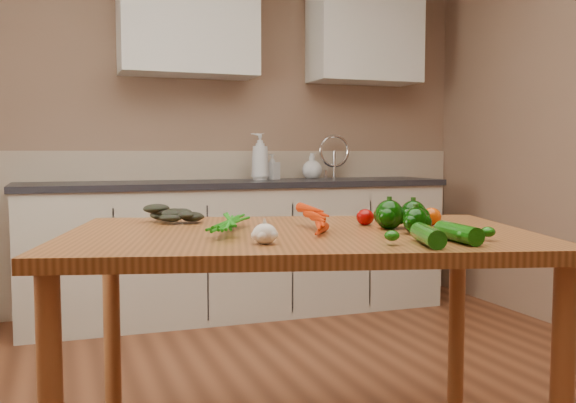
{
  "coord_description": "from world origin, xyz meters",
  "views": [
    {
      "loc": [
        -0.94,
        -1.97,
        1.09
      ],
      "look_at": [
        -0.13,
        0.28,
        0.91
      ],
      "focal_mm": 40.0,
      "sensor_mm": 36.0,
      "label": 1
    }
  ],
  "objects_px": {
    "soap_bottle_a": "(260,157)",
    "soap_bottle_c": "(312,166)",
    "tomato_a": "(365,217)",
    "soap_bottle_b": "(272,167)",
    "carrot_bunch": "(289,220)",
    "leafy_greens": "(175,208)",
    "zucchini_a": "(458,233)",
    "garlic_bulb": "(265,234)",
    "tomato_c": "(431,217)",
    "zucchini_b": "(428,235)",
    "pepper_c": "(416,221)",
    "pepper_b": "(413,215)",
    "tomato_b": "(381,215)",
    "pepper_a": "(389,215)",
    "table": "(299,258)"
  },
  "relations": [
    {
      "from": "table",
      "to": "pepper_b",
      "type": "relative_size",
      "value": 18.6
    },
    {
      "from": "table",
      "to": "tomato_b",
      "type": "height_order",
      "value": "tomato_b"
    },
    {
      "from": "soap_bottle_c",
      "to": "zucchini_b",
      "type": "relative_size",
      "value": 0.89
    },
    {
      "from": "pepper_c",
      "to": "soap_bottle_b",
      "type": "bearing_deg",
      "value": 82.42
    },
    {
      "from": "leafy_greens",
      "to": "pepper_c",
      "type": "height_order",
      "value": "leafy_greens"
    },
    {
      "from": "carrot_bunch",
      "to": "leafy_greens",
      "type": "xyz_separation_m",
      "value": [
        -0.31,
        0.4,
        0.02
      ]
    },
    {
      "from": "soap_bottle_b",
      "to": "zucchini_a",
      "type": "xyz_separation_m",
      "value": [
        -0.31,
        -2.67,
        -0.13
      ]
    },
    {
      "from": "garlic_bulb",
      "to": "zucchini_b",
      "type": "relative_size",
      "value": 0.34
    },
    {
      "from": "leafy_greens",
      "to": "pepper_b",
      "type": "xyz_separation_m",
      "value": [
        0.75,
        -0.46,
        -0.01
      ]
    },
    {
      "from": "tomato_a",
      "to": "soap_bottle_b",
      "type": "bearing_deg",
      "value": 80.32
    },
    {
      "from": "tomato_a",
      "to": "pepper_c",
      "type": "bearing_deg",
      "value": -80.6
    },
    {
      "from": "pepper_c",
      "to": "tomato_a",
      "type": "height_order",
      "value": "pepper_c"
    },
    {
      "from": "leafy_greens",
      "to": "tomato_b",
      "type": "distance_m",
      "value": 0.78
    },
    {
      "from": "tomato_a",
      "to": "tomato_c",
      "type": "distance_m",
      "value": 0.24
    },
    {
      "from": "tomato_a",
      "to": "tomato_b",
      "type": "height_order",
      "value": "tomato_a"
    },
    {
      "from": "tomato_a",
      "to": "tomato_c",
      "type": "xyz_separation_m",
      "value": [
        0.22,
        -0.1,
        0.0
      ]
    },
    {
      "from": "garlic_bulb",
      "to": "tomato_c",
      "type": "height_order",
      "value": "tomato_c"
    },
    {
      "from": "soap_bottle_c",
      "to": "carrot_bunch",
      "type": "distance_m",
      "value": 2.51
    },
    {
      "from": "soap_bottle_b",
      "to": "leafy_greens",
      "type": "bearing_deg",
      "value": 29.48
    },
    {
      "from": "leafy_greens",
      "to": "tomato_a",
      "type": "relative_size",
      "value": 3.43
    },
    {
      "from": "pepper_b",
      "to": "zucchini_b",
      "type": "xyz_separation_m",
      "value": [
        -0.18,
        -0.37,
        -0.02
      ]
    },
    {
      "from": "soap_bottle_a",
      "to": "garlic_bulb",
      "type": "height_order",
      "value": "soap_bottle_a"
    },
    {
      "from": "leafy_greens",
      "to": "pepper_a",
      "type": "bearing_deg",
      "value": -34.38
    },
    {
      "from": "soap_bottle_a",
      "to": "pepper_b",
      "type": "relative_size",
      "value": 3.42
    },
    {
      "from": "soap_bottle_a",
      "to": "carrot_bunch",
      "type": "bearing_deg",
      "value": -9.34
    },
    {
      "from": "tomato_b",
      "to": "carrot_bunch",
      "type": "bearing_deg",
      "value": -160.53
    },
    {
      "from": "pepper_a",
      "to": "soap_bottle_b",
      "type": "bearing_deg",
      "value": 81.52
    },
    {
      "from": "zucchini_a",
      "to": "tomato_c",
      "type": "bearing_deg",
      "value": 68.05
    },
    {
      "from": "soap_bottle_c",
      "to": "pepper_a",
      "type": "bearing_deg",
      "value": -130.38
    },
    {
      "from": "zucchini_b",
      "to": "pepper_c",
      "type": "bearing_deg",
      "value": 66.51
    },
    {
      "from": "pepper_b",
      "to": "carrot_bunch",
      "type": "bearing_deg",
      "value": 173.08
    },
    {
      "from": "pepper_a",
      "to": "tomato_c",
      "type": "height_order",
      "value": "pepper_a"
    },
    {
      "from": "leafy_greens",
      "to": "pepper_b",
      "type": "distance_m",
      "value": 0.88
    },
    {
      "from": "soap_bottle_c",
      "to": "garlic_bulb",
      "type": "relative_size",
      "value": 2.59
    },
    {
      "from": "table",
      "to": "pepper_a",
      "type": "bearing_deg",
      "value": 5.94
    },
    {
      "from": "zucchini_b",
      "to": "pepper_b",
      "type": "bearing_deg",
      "value": 64.85
    },
    {
      "from": "tomato_a",
      "to": "zucchini_b",
      "type": "xyz_separation_m",
      "value": [
        -0.06,
        -0.51,
        -0.0
      ]
    },
    {
      "from": "leafy_greens",
      "to": "zucchini_b",
      "type": "height_order",
      "value": "leafy_greens"
    },
    {
      "from": "soap_bottle_c",
      "to": "carrot_bunch",
      "type": "relative_size",
      "value": 0.64
    },
    {
      "from": "pepper_b",
      "to": "pepper_c",
      "type": "xyz_separation_m",
      "value": [
        -0.07,
        -0.14,
        -0.01
      ]
    },
    {
      "from": "soap_bottle_a",
      "to": "soap_bottle_c",
      "type": "bearing_deg",
      "value": 106.91
    },
    {
      "from": "pepper_a",
      "to": "zucchini_b",
      "type": "bearing_deg",
      "value": -102.45
    },
    {
      "from": "leafy_greens",
      "to": "zucchini_a",
      "type": "height_order",
      "value": "leafy_greens"
    },
    {
      "from": "soap_bottle_c",
      "to": "carrot_bunch",
      "type": "xyz_separation_m",
      "value": [
        -1.01,
        -2.3,
        -0.13
      ]
    },
    {
      "from": "soap_bottle_c",
      "to": "pepper_c",
      "type": "bearing_deg",
      "value": -129.13
    },
    {
      "from": "soap_bottle_c",
      "to": "pepper_a",
      "type": "height_order",
      "value": "soap_bottle_c"
    },
    {
      "from": "pepper_b",
      "to": "pepper_c",
      "type": "height_order",
      "value": "pepper_b"
    },
    {
      "from": "pepper_c",
      "to": "tomato_a",
      "type": "distance_m",
      "value": 0.28
    },
    {
      "from": "soap_bottle_c",
      "to": "zucchini_a",
      "type": "distance_m",
      "value": 2.78
    },
    {
      "from": "garlic_bulb",
      "to": "pepper_c",
      "type": "height_order",
      "value": "pepper_c"
    }
  ]
}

